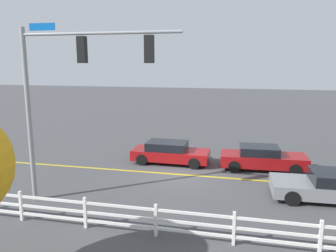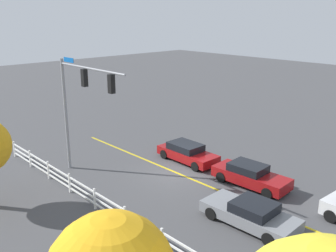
# 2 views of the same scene
# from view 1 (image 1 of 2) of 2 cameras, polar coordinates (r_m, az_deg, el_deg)

# --- Properties ---
(ground_plane) EXTENTS (120.00, 120.00, 0.00)m
(ground_plane) POSITION_cam_1_polar(r_m,az_deg,el_deg) (17.78, 1.97, -8.31)
(ground_plane) COLOR #444447
(lane_center_stripe) EXTENTS (28.00, 0.16, 0.01)m
(lane_center_stripe) POSITION_cam_1_polar(r_m,az_deg,el_deg) (17.53, 15.09, -8.97)
(lane_center_stripe) COLOR gold
(lane_center_stripe) RESTS_ON ground_plane
(signal_assembly) EXTENTS (6.51, 0.38, 7.33)m
(signal_assembly) POSITION_cam_1_polar(r_m,az_deg,el_deg) (13.74, -16.79, 7.37)
(signal_assembly) COLOR gray
(signal_assembly) RESTS_ON ground_plane
(car_0) EXTENTS (4.69, 1.98, 1.31)m
(car_0) POSITION_cam_1_polar(r_m,az_deg,el_deg) (19.14, 15.83, -5.31)
(car_0) COLOR maroon
(car_0) RESTS_ON ground_plane
(car_2) EXTENTS (4.49, 1.89, 1.27)m
(car_2) POSITION_cam_1_polar(r_m,az_deg,el_deg) (19.58, 0.30, -4.55)
(car_2) COLOR maroon
(car_2) RESTS_ON ground_plane
(car_3) EXTENTS (4.79, 2.18, 1.25)m
(car_3) POSITION_cam_1_polar(r_m,az_deg,el_deg) (16.06, 25.96, -9.29)
(car_3) COLOR slate
(car_3) RESTS_ON ground_plane
(white_rail_fence) EXTENTS (26.10, 0.10, 1.15)m
(white_rail_fence) POSITION_cam_1_polar(r_m,az_deg,el_deg) (11.39, 11.21, -16.73)
(white_rail_fence) COLOR white
(white_rail_fence) RESTS_ON ground_plane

